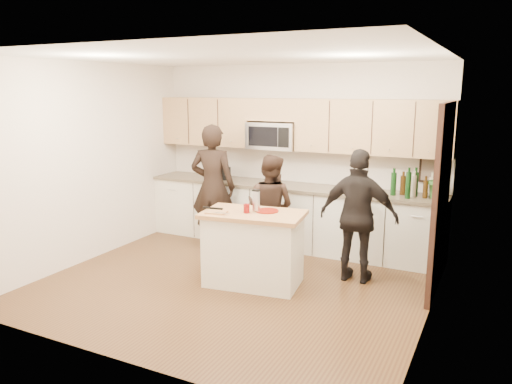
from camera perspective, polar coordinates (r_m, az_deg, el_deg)
The scene contains 21 objects.
floor at distance 6.23m, azimuth -2.47°, elevation -10.39°, with size 4.50×4.50×0.00m, color #54391C.
room_shell at distance 5.80m, azimuth -2.62°, elevation 5.65°, with size 4.52×4.02×2.71m.
back_cabinetry at distance 7.53m, azimuth 3.74°, elevation -2.69°, with size 4.50×0.66×0.94m.
upper_cabinetry at distance 7.43m, azimuth 4.56°, elevation 7.84°, with size 4.50×0.33×0.75m.
microwave at distance 7.55m, azimuth 2.00°, elevation 6.46°, with size 0.76×0.41×0.40m.
doorway at distance 6.08m, azimuth 20.54°, elevation -0.27°, with size 0.06×1.25×2.20m.
framed_picture at distance 7.15m, azimuth 19.34°, elevation 2.52°, with size 0.30×0.03×0.38m.
dish_towel at distance 7.70m, azimuth -3.30°, elevation 0.16°, with size 0.34×0.60×0.48m.
island at distance 6.06m, azimuth -0.31°, elevation -6.43°, with size 1.28×0.86×0.90m.
red_plate at distance 5.98m, azimuth 1.27°, elevation -2.16°, with size 0.28×0.28×0.02m, color maroon.
box_grater at distance 5.93m, azimuth 0.01°, elevation -0.92°, with size 0.08×0.06×0.25m.
drink_glass at distance 5.90m, azimuth -1.09°, elevation -1.90°, with size 0.07×0.07×0.11m, color maroon.
cutting_board at distance 5.93m, azimuth -4.55°, elevation -2.32°, with size 0.23×0.18×0.02m, color #B1774A.
tongs at distance 6.05m, azimuth -4.95°, elevation -1.85°, with size 0.25×0.03×0.02m, color black.
knife at distance 5.84m, azimuth -3.90°, elevation -2.41°, with size 0.18×0.02×0.01m, color silver.
toaster at distance 7.92m, azimuth -4.28°, elevation 2.20°, with size 0.33×0.20×0.19m.
bottle_cluster at distance 6.90m, azimuth 17.40°, elevation 0.96°, with size 0.54×0.38×0.41m.
orchid at distance 6.89m, azimuth 20.24°, elevation 1.44°, with size 0.28×0.23×0.52m, color #3A752F.
woman_left at distance 7.38m, azimuth -4.95°, elevation 0.59°, with size 0.67×0.44×1.84m, color black.
woman_center at distance 6.91m, azimuth 1.62°, elevation -1.75°, with size 0.71×0.56×1.47m, color #2E1F17.
woman_right at distance 6.19m, azimuth 11.65°, elevation -2.75°, with size 0.96×0.40×1.64m, color black.
Camera 1 is at (2.81, -5.04, 2.35)m, focal length 35.00 mm.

